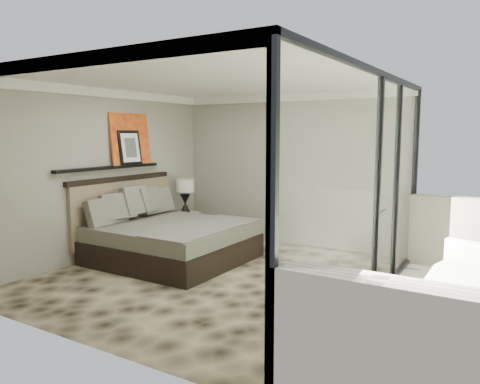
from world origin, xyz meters
The scene contains 12 objects.
floor centered at (0.00, 0.00, 0.00)m, with size 5.00×5.00×0.00m, color black.
ceiling centered at (0.00, 0.00, 2.79)m, with size 4.50×5.00×0.02m, color silver.
back_wall centered at (0.00, 2.49, 1.40)m, with size 4.50×0.02×2.80m, color gray.
left_wall centered at (-2.24, 0.00, 1.40)m, with size 0.02×5.00×2.80m, color gray.
glass_wall centered at (2.25, 0.00, 1.40)m, with size 0.08×5.00×2.80m, color white.
picture_ledge centered at (-2.18, 0.10, 1.50)m, with size 0.12×2.20×0.05m, color black.
bed centered at (-1.18, 0.36, 0.37)m, with size 2.29×2.22×1.27m.
nightstand centered at (-1.94, 1.72, 0.26)m, with size 0.52×0.52×0.52m, color black.
table_lamp centered at (-1.90, 1.75, 0.94)m, with size 0.36×0.36×0.66m.
abstract_canvas centered at (-2.19, 0.61, 1.97)m, with size 0.04×0.90×0.90m, color #B3440F.
framed_print centered at (-2.14, 0.53, 1.82)m, with size 0.03×0.50×0.60m, color black.
lounger centered at (3.15, 0.49, 0.21)m, with size 1.26×1.87×0.67m.
Camera 1 is at (3.80, -5.42, 2.07)m, focal length 35.00 mm.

